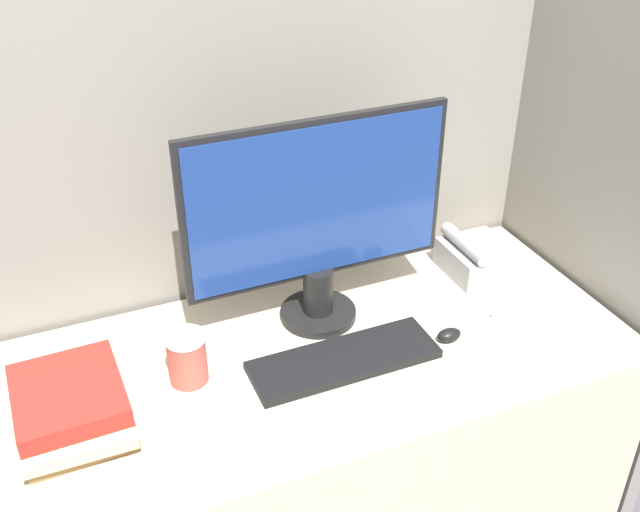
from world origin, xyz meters
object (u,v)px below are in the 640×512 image
at_px(coffee_cup, 187,358).
at_px(desk_telephone, 476,257).
at_px(mouse, 449,335).
at_px(book_stack, 71,406).
at_px(keyboard, 344,360).
at_px(monitor, 318,221).

xyz_separation_m(coffee_cup, desk_telephone, (0.81, 0.12, -0.02)).
xyz_separation_m(mouse, book_stack, (-0.84, 0.06, 0.03)).
xyz_separation_m(keyboard, desk_telephone, (0.48, 0.21, 0.03)).
relative_size(coffee_cup, book_stack, 0.39).
xyz_separation_m(mouse, coffee_cup, (-0.59, 0.10, 0.04)).
bearing_deg(book_stack, mouse, -4.17).
bearing_deg(monitor, book_stack, -166.16).
distance_m(monitor, book_stack, 0.65).
bearing_deg(book_stack, keyboard, -3.90).
height_order(monitor, mouse, monitor).
distance_m(coffee_cup, book_stack, 0.25).
xyz_separation_m(keyboard, coffee_cup, (-0.33, 0.08, 0.05)).
bearing_deg(book_stack, monitor, 13.84).
distance_m(book_stack, desk_telephone, 1.07).
distance_m(monitor, mouse, 0.41).
bearing_deg(desk_telephone, keyboard, -156.68).
height_order(monitor, coffee_cup, monitor).
relative_size(monitor, mouse, 10.50).
bearing_deg(mouse, coffee_cup, 169.94).
bearing_deg(keyboard, mouse, -4.77).
relative_size(keyboard, desk_telephone, 2.37).
height_order(monitor, keyboard, monitor).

